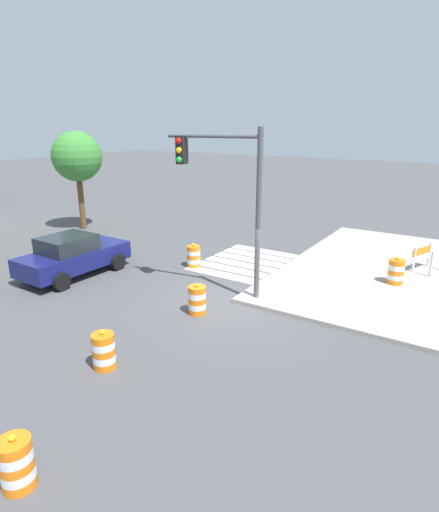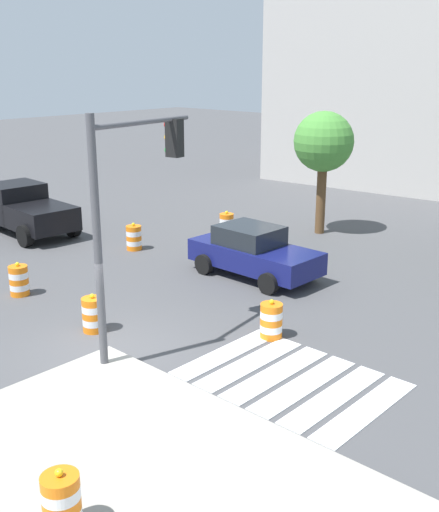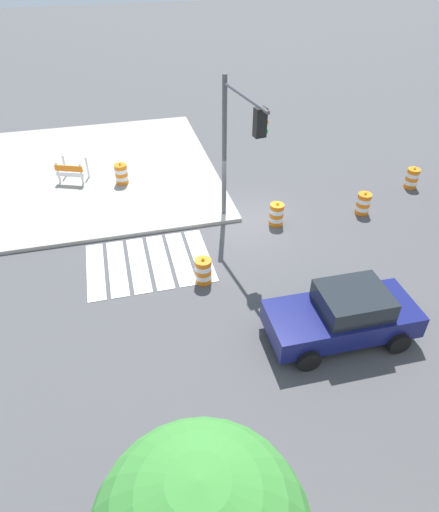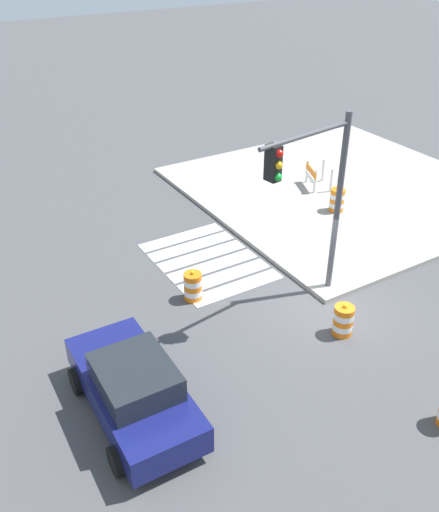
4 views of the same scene
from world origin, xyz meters
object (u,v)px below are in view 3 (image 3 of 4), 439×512
object	(u,v)px
sports_car	(344,315)
construction_barricade	(71,171)
traffic_barrel_on_sidewalk	(121,174)
traffic_light_pole	(238,135)
traffic_barrel_far_curb	(277,214)
traffic_barrel_crosswalk_end	(203,271)
traffic_barrel_median_far	(412,178)
traffic_barrel_near_corner	(363,204)

from	to	relation	value
sports_car	construction_barricade	size ratio (longest dim) A/B	3.02
traffic_barrel_on_sidewalk	construction_barricade	world-z (taller)	traffic_barrel_on_sidewalk
traffic_light_pole	traffic_barrel_far_curb	bearing A→B (deg)	-179.27
construction_barricade	traffic_light_pole	bearing A→B (deg)	138.66
traffic_barrel_crosswalk_end	traffic_barrel_far_curb	bearing A→B (deg)	-142.59
traffic_barrel_on_sidewalk	construction_barricade	distance (m)	2.30
traffic_barrel_far_curb	sports_car	bearing A→B (deg)	87.76
traffic_barrel_crosswalk_end	construction_barricade	size ratio (longest dim) A/B	0.71
sports_car	traffic_barrel_median_far	bearing A→B (deg)	-133.94
traffic_barrel_median_far	traffic_barrel_on_sidewalk	world-z (taller)	traffic_barrel_on_sidewalk
traffic_barrel_near_corner	traffic_barrel_on_sidewalk	bearing A→B (deg)	-27.31
traffic_barrel_median_far	traffic_barrel_far_curb	bearing A→B (deg)	11.27
traffic_barrel_on_sidewalk	construction_barricade	xyz separation A→B (m)	(2.20, -0.66, 0.12)
traffic_barrel_crosswalk_end	traffic_light_pole	size ratio (longest dim) A/B	0.19
traffic_barrel_median_far	construction_barricade	size ratio (longest dim) A/B	0.71
traffic_barrel_crosswalk_end	construction_barricade	world-z (taller)	construction_barricade
construction_barricade	traffic_barrel_near_corner	bearing A→B (deg)	154.55
sports_car	traffic_light_pole	xyz separation A→B (m)	(1.45, -6.11, 3.10)
traffic_barrel_median_far	traffic_light_pole	distance (m)	9.48
traffic_barrel_near_corner	traffic_barrel_crosswalk_end	size ratio (longest dim) A/B	1.00
sports_car	traffic_barrel_near_corner	world-z (taller)	sports_car
traffic_barrel_crosswalk_end	sports_car	bearing A→B (deg)	134.92
sports_car	traffic_barrel_median_far	world-z (taller)	sports_car
traffic_barrel_far_curb	traffic_barrel_on_sidewalk	world-z (taller)	traffic_barrel_on_sidewalk
traffic_barrel_crosswalk_end	traffic_barrel_near_corner	bearing A→B (deg)	-160.19
sports_car	construction_barricade	bearing A→B (deg)	-56.48
traffic_barrel_near_corner	traffic_barrel_on_sidewalk	world-z (taller)	traffic_barrel_on_sidewalk
traffic_barrel_near_corner	traffic_barrel_median_far	size ratio (longest dim) A/B	1.00
traffic_barrel_on_sidewalk	traffic_barrel_median_far	bearing A→B (deg)	165.11
traffic_barrel_near_corner	traffic_barrel_far_curb	xyz separation A→B (m)	(3.75, -0.11, 0.00)
construction_barricade	traffic_light_pole	distance (m)	8.87
traffic_barrel_median_far	construction_barricade	distance (m)	15.46
traffic_barrel_on_sidewalk	traffic_barrel_near_corner	bearing A→B (deg)	152.69
traffic_barrel_near_corner	construction_barricade	size ratio (longest dim) A/B	0.71
traffic_barrel_on_sidewalk	construction_barricade	size ratio (longest dim) A/B	0.71
traffic_barrel_near_corner	construction_barricade	bearing A→B (deg)	-25.45
sports_car	traffic_barrel_median_far	distance (m)	10.46
traffic_barrel_median_far	traffic_barrel_on_sidewalk	bearing A→B (deg)	-14.89
sports_car	traffic_light_pole	size ratio (longest dim) A/B	0.79
construction_barricade	traffic_barrel_far_curb	bearing A→B (deg)	145.45
sports_car	traffic_barrel_crosswalk_end	bearing A→B (deg)	-45.08
sports_car	traffic_light_pole	world-z (taller)	traffic_light_pole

